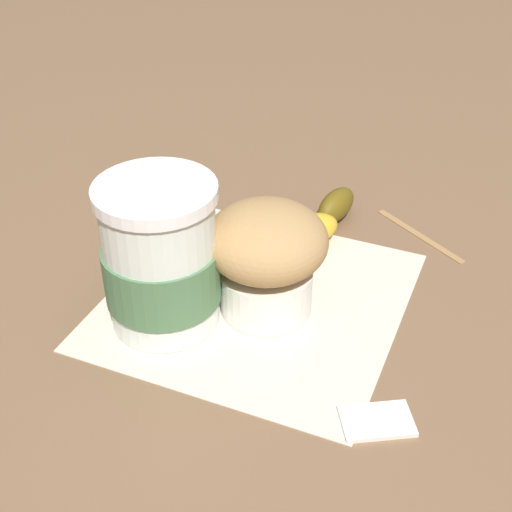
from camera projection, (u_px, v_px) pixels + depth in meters
The scene contains 7 objects.
ground_plane at pixel (256, 300), 0.61m from camera, with size 3.00×3.00×0.00m, color brown.
paper_napkin at pixel (256, 299), 0.60m from camera, with size 0.24×0.24×0.00m, color beige.
coffee_cup at pixel (161, 260), 0.55m from camera, with size 0.09×0.09×0.12m.
muffin at pixel (266, 255), 0.57m from camera, with size 0.10×0.10×0.10m.
banana at pixel (301, 228), 0.67m from camera, with size 0.15×0.10×0.03m.
sugar_packet at pixel (377, 419), 0.49m from camera, with size 0.05×0.03×0.01m, color white.
wooden_stirrer at pixel (420, 235), 0.69m from camera, with size 0.11×0.01×0.00m, color #9E7547.
Camera 1 is at (-0.44, -0.18, 0.38)m, focal length 50.00 mm.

